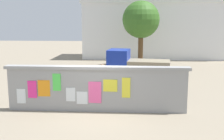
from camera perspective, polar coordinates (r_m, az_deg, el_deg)
name	(u,v)px	position (r m, az deg, el deg)	size (l,w,h in m)	color
ground	(110,73)	(18.87, -0.34, -0.67)	(60.00, 60.00, 0.00)	gray
poster_wall	(96,88)	(10.88, -3.23, -3.78)	(7.20, 0.42, 1.80)	#949494
auto_rickshaw_truck	(135,66)	(16.39, 4.80, 0.84)	(3.77, 1.99, 1.85)	black
motorcycle	(64,78)	(15.22, -9.96, -1.68)	(1.90, 0.56, 0.87)	black
bicycle_near	(39,92)	(12.92, -14.90, -4.44)	(1.71, 0.44, 0.95)	black
bicycle_far	(148,90)	(12.99, 7.34, -4.09)	(1.71, 0.44, 0.95)	black
person_walking	(83,82)	(11.79, -6.07, -2.42)	(0.39, 0.39, 1.62)	yellow
person_bystander	(103,78)	(12.42, -1.93, -1.73)	(0.39, 0.39, 1.62)	purple
tree_roadside	(141,20)	(21.95, 6.00, 10.22)	(2.90, 2.90, 5.08)	brown
building_background	(155,28)	(27.38, 8.88, 8.48)	(13.85, 4.87, 5.57)	white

